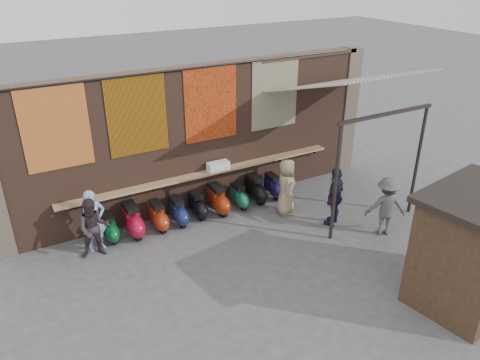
{
  "coord_description": "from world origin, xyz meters",
  "views": [
    {
      "loc": [
        -4.83,
        -8.3,
        6.56
      ],
      "look_at": [
        0.46,
        1.2,
        1.27
      ],
      "focal_mm": 35.0,
      "sensor_mm": 36.0,
      "label": 1
    }
  ],
  "objects": [
    {
      "name": "tapestry_redgold",
      "position": [
        -3.6,
        2.48,
        3.0
      ],
      "size": [
        1.5,
        0.02,
        2.0
      ],
      "primitive_type": "cube",
      "color": "maroon",
      "rests_on": "brick_wall"
    },
    {
      "name": "scooter_stool_6",
      "position": [
        0.86,
        1.97,
        0.34
      ],
      "size": [
        0.32,
        0.71,
        0.67
      ],
      "primitive_type": null,
      "color": "#19664E",
      "rests_on": "ground"
    },
    {
      "name": "scooter_stool_4",
      "position": [
        -0.41,
        2.03,
        0.35
      ],
      "size": [
        0.33,
        0.74,
        0.7
      ],
      "primitive_type": null,
      "color": "black",
      "rests_on": "ground"
    },
    {
      "name": "awning_canvas",
      "position": [
        3.5,
        0.9,
        3.55
      ],
      "size": [
        3.2,
        3.28,
        0.97
      ],
      "primitive_type": "cube",
      "rotation": [
        -0.28,
        0.0,
        0.0
      ],
      "color": "beige",
      "rests_on": "brick_wall"
    },
    {
      "name": "tapestry_sun",
      "position": [
        -1.7,
        2.48,
        3.0
      ],
      "size": [
        1.5,
        0.02,
        2.0
      ],
      "primitive_type": "cube",
      "color": "#B96B0A",
      "rests_on": "brick_wall"
    },
    {
      "name": "stall_shelf",
      "position": [
        2.89,
        -2.95,
        0.85
      ],
      "size": [
        1.79,
        0.39,
        0.06
      ],
      "primitive_type": "cube",
      "rotation": [
        0.0,
        0.0,
        0.16
      ],
      "color": "#473321",
      "rests_on": "market_stall"
    },
    {
      "name": "scooter_stool_8",
      "position": [
        2.03,
        1.99,
        0.35
      ],
      "size": [
        0.33,
        0.74,
        0.71
      ],
      "primitive_type": null,
      "color": "#1E1550",
      "rests_on": "ground"
    },
    {
      "name": "tapestry_orange",
      "position": [
        0.3,
        2.48,
        3.0
      ],
      "size": [
        1.5,
        0.02,
        2.0
      ],
      "primitive_type": "cube",
      "color": "#B34316",
      "rests_on": "brick_wall"
    },
    {
      "name": "ground",
      "position": [
        0.0,
        0.0,
        0.0
      ],
      "size": [
        70.0,
        70.0,
        0.0
      ],
      "primitive_type": "plane",
      "color": "#474749",
      "rests_on": "ground"
    },
    {
      "name": "shelf_box",
      "position": [
        0.38,
        2.3,
        1.25
      ],
      "size": [
        0.61,
        0.27,
        0.25
      ],
      "primitive_type": "cube",
      "color": "white",
      "rests_on": "eating_counter"
    },
    {
      "name": "scooter_stool_3",
      "position": [
        -1.0,
        1.95,
        0.36
      ],
      "size": [
        0.35,
        0.77,
        0.73
      ],
      "primitive_type": null,
      "color": "navy",
      "rests_on": "ground"
    },
    {
      "name": "scooter_stool_1",
      "position": [
        -2.23,
        1.98,
        0.42
      ],
      "size": [
        0.4,
        0.89,
        0.85
      ],
      "primitive_type": null,
      "color": "#B40D30",
      "rests_on": "ground"
    },
    {
      "name": "market_stall",
      "position": [
        3.02,
        -3.78,
        1.17
      ],
      "size": [
        2.4,
        1.95,
        2.34
      ],
      "primitive_type": "cube",
      "rotation": [
        0.0,
        0.0,
        0.16
      ],
      "color": "black",
      "rests_on": "ground"
    },
    {
      "name": "shopper_navy",
      "position": [
        2.61,
        -0.06,
        0.82
      ],
      "size": [
        1.03,
        0.82,
        1.64
      ],
      "primitive_type": "imported",
      "rotation": [
        0.0,
        0.0,
        3.65
      ],
      "color": "#1D1734",
      "rests_on": "ground"
    },
    {
      "name": "shopper_tan",
      "position": [
        1.83,
        1.05,
        0.8
      ],
      "size": [
        0.8,
        0.93,
        1.6
      ],
      "primitive_type": "imported",
      "rotation": [
        0.0,
        0.0,
        1.11
      ],
      "color": "#8D7C59",
      "rests_on": "ground"
    },
    {
      "name": "scooter_stool_7",
      "position": [
        1.44,
        2.03,
        0.39
      ],
      "size": [
        0.37,
        0.82,
        0.78
      ],
      "primitive_type": null,
      "color": "black",
      "rests_on": "ground"
    },
    {
      "name": "stall_sign",
      "position": [
        2.89,
        -2.95,
        1.7
      ],
      "size": [
        1.19,
        0.24,
        0.5
      ],
      "primitive_type": "cube",
      "rotation": [
        0.0,
        0.0,
        0.16
      ],
      "color": "gold",
      "rests_on": "market_stall"
    },
    {
      "name": "awning_header",
      "position": [
        3.5,
        -0.6,
        3.08
      ],
      "size": [
        3.0,
        0.08,
        0.08
      ],
      "primitive_type": "cube",
      "color": "black",
      "rests_on": "awning_post_left"
    },
    {
      "name": "tapestry_multi",
      "position": [
        2.3,
        2.48,
        3.0
      ],
      "size": [
        1.5,
        0.02,
        2.0
      ],
      "primitive_type": "cube",
      "color": "#27648F",
      "rests_on": "brick_wall"
    },
    {
      "name": "pier_right",
      "position": [
        5.2,
        2.7,
        2.0
      ],
      "size": [
        0.5,
        0.5,
        4.0
      ],
      "primitive_type": "cube",
      "color": "#4C4238",
      "rests_on": "ground"
    },
    {
      "name": "hang_rail",
      "position": [
        0.0,
        2.47,
        3.98
      ],
      "size": [
        9.5,
        0.06,
        0.06
      ],
      "primitive_type": "cylinder",
      "rotation": [
        0.0,
        1.57,
        0.0
      ],
      "color": "black",
      "rests_on": "brick_wall"
    },
    {
      "name": "brick_wall",
      "position": [
        0.0,
        2.7,
        2.0
      ],
      "size": [
        10.0,
        0.4,
        4.0
      ],
      "primitive_type": "cube",
      "color": "brown",
      "rests_on": "ground"
    },
    {
      "name": "diner_left",
      "position": [
        -3.2,
        1.83,
        0.79
      ],
      "size": [
        0.61,
        0.43,
        1.57
      ],
      "primitive_type": "imported",
      "rotation": [
        0.0,
        0.0,
        0.09
      ],
      "color": "#98A8DD",
      "rests_on": "ground"
    },
    {
      "name": "scooter_stool_2",
      "position": [
        -1.56,
        1.96,
        0.37
      ],
      "size": [
        0.35,
        0.78,
        0.74
      ],
      "primitive_type": null,
      "color": "#9E3015",
      "rests_on": "ground"
    },
    {
      "name": "awning_ledger",
      "position": [
        3.5,
        2.49,
        3.95
      ],
      "size": [
        3.3,
        0.08,
        0.12
      ],
      "primitive_type": "cube",
      "color": "#33261C",
      "rests_on": "brick_wall"
    },
    {
      "name": "shopper_grey",
      "position": [
        3.43,
        -1.07,
        0.79
      ],
      "size": [
        1.18,
        1.02,
        1.58
      ],
      "primitive_type": "imported",
      "rotation": [
        0.0,
        0.0,
        2.61
      ],
      "color": "#514F54",
      "rests_on": "ground"
    },
    {
      "name": "scooter_stool_0",
      "position": [
        -2.81,
        2.05,
        0.35
      ],
      "size": [
        0.33,
        0.73,
        0.7
      ],
      "primitive_type": null,
      "color": "#0C5526",
      "rests_on": "ground"
    },
    {
      "name": "scooter_stool_5",
      "position": [
        0.18,
        1.96,
        0.41
      ],
      "size": [
        0.38,
        0.85,
        0.81
      ],
      "primitive_type": null,
      "color": "maroon",
      "rests_on": "ground"
    },
    {
      "name": "diner_right",
      "position": [
        -3.28,
        1.54,
        0.75
      ],
      "size": [
        0.83,
        0.7,
        1.51
      ],
      "primitive_type": "imported",
      "rotation": [
        0.0,
        0.0,
        -0.19
      ],
      "color": "#2F252A",
      "rests_on": "ground"
    },
    {
      "name": "awning_post_left",
      "position": [
        2.1,
        -0.6,
        1.55
      ],
      "size": [
        0.09,
        0.09,
        3.1
      ],
      "primitive_type": "cylinder",
      "color": "black",
      "rests_on": "ground"
    },
    {
      "name": "eating_counter",
      "position": [
        0.0,
        2.33,
        1.1
      ],
      "size": [
        8.0,
        0.32,
        0.05
      ],
      "primitive_type": "cube",
      "color": "#9E7A51",
      "rests_on": "brick_wall"
    },
    {
      "name": "awning_post_right",
      "position": [
        4.9,
        -0.6,
        1.55
      ],
      "size": [
        0.09,
        0.09,
        3.1
      ],
      "primitive_type": "cylinder",
      "color": "black",
      "rests_on": "ground"
    }
  ]
}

